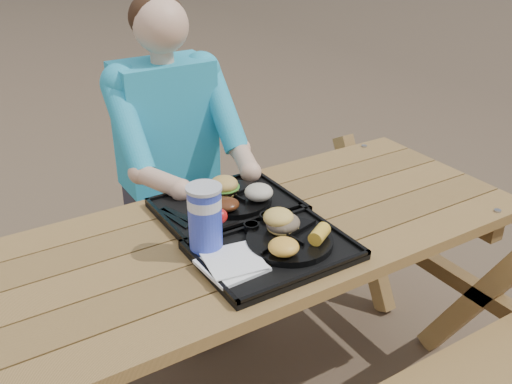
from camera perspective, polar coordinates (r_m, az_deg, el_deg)
picnic_table at (r=2.04m, az=0.00°, el=-12.74°), size 1.80×1.49×0.75m
tray_near at (r=1.69m, az=1.71°, el=-5.92°), size 0.45×0.35×0.02m
tray_far at (r=1.92m, az=-2.87°, el=-1.58°), size 0.45×0.35×0.02m
plate_near at (r=1.70m, az=3.36°, el=-4.90°), size 0.26×0.26×0.02m
plate_far at (r=1.93m, az=-2.25°, el=-0.71°), size 0.26×0.26×0.02m
napkin_stack at (r=1.60m, az=-2.44°, el=-7.22°), size 0.17×0.17×0.02m
soda_cup at (r=1.64m, az=-5.10°, el=-2.85°), size 0.10×0.10×0.20m
condiment_bbq at (r=1.76m, az=-0.47°, el=-3.59°), size 0.05×0.05×0.03m
condiment_mustard at (r=1.80m, az=1.26°, el=-2.72°), size 0.06×0.06×0.03m
sandwich at (r=1.72m, az=2.74°, el=-2.23°), size 0.10×0.10×0.10m
mac_cheese at (r=1.62m, az=2.78°, el=-5.49°), size 0.09×0.09×0.04m
corn_cob at (r=1.68m, az=6.37°, el=-4.19°), size 0.10×0.10×0.04m
cutlery_far at (r=1.87m, az=-7.69°, el=-2.32°), size 0.08×0.16×0.01m
burger at (r=1.94m, az=-3.25°, el=1.12°), size 0.10×0.10×0.09m
baked_beans at (r=1.84m, az=-2.95°, el=-1.24°), size 0.08×0.08×0.04m
potato_salad at (r=1.90m, az=0.28°, el=-0.02°), size 0.10×0.10×0.05m
diner at (r=2.44m, az=-8.49°, el=1.51°), size 0.48×0.84×1.28m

